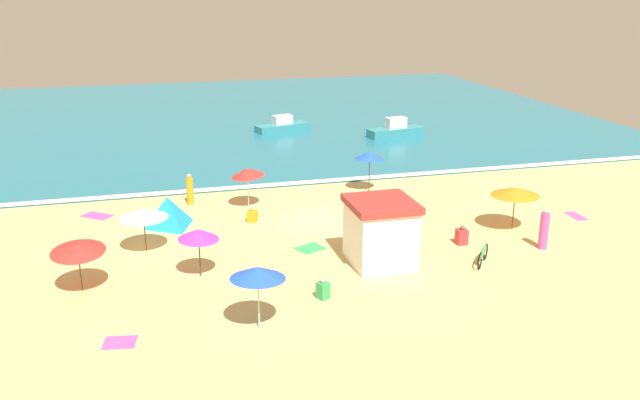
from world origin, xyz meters
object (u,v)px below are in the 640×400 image
beachgoer_2 (544,230)px  beach_umbrella_1 (78,248)px  small_boat_0 (282,126)px  small_boat_1 (396,130)px  beach_tent (168,211)px  beachgoer_5 (462,236)px  lifeguard_cabana (381,232)px  beach_umbrella_5 (143,213)px  beachgoer_4 (323,289)px  beach_umbrella_2 (515,191)px  beachgoer_3 (364,217)px  beach_umbrella_3 (258,273)px  beach_umbrella_4 (248,172)px  beach_umbrella_6 (198,234)px  beach_umbrella_0 (370,155)px  parked_bicycle (483,255)px  beachgoer_1 (190,190)px  beachgoer_0 (252,215)px

beachgoer_2 → beach_umbrella_1: bearing=177.8°
small_boat_0 → small_boat_1: (7.84, -4.19, 0.07)m
beach_tent → beachgoer_5: (12.56, -5.96, -0.34)m
lifeguard_cabana → beach_umbrella_5: size_ratio=1.21×
beachgoer_4 → beachgoer_2: bearing=11.9°
beach_umbrella_2 → beachgoer_3: size_ratio=1.56×
beach_umbrella_1 → lifeguard_cabana: bearing=-1.9°
beach_umbrella_3 → beach_umbrella_4: (1.73, 12.90, -0.15)m
beach_umbrella_1 → small_boat_1: size_ratio=0.49×
small_boat_0 → small_boat_1: small_boat_1 is taller
beach_umbrella_1 → small_boat_0: bearing=62.9°
beachgoer_2 → small_boat_1: bearing=85.4°
small_boat_1 → beach_umbrella_1: bearing=-134.1°
beach_umbrella_3 → beach_umbrella_6: 5.06m
beachgoer_3 → beach_umbrella_0: bearing=69.1°
beach_umbrella_0 → beachgoer_3: 7.04m
parked_bicycle → beachgoer_2: 3.51m
lifeguard_cabana → beach_umbrella_1: bearing=178.1°
beach_umbrella_0 → beach_umbrella_5: (-12.28, -5.82, -0.36)m
lifeguard_cabana → beach_umbrella_4: 9.63m
lifeguard_cabana → beachgoer_4: lifeguard_cabana is taller
beach_umbrella_5 → beachgoer_2: 17.43m
lifeguard_cabana → beachgoer_1: 12.20m
beachgoer_2 → beachgoer_4: beachgoer_2 is taller
beach_umbrella_4 → beachgoer_2: beach_umbrella_4 is taller
small_boat_1 → lifeguard_cabana: bearing=-112.7°
beachgoer_1 → small_boat_1: beachgoer_1 is taller
beach_umbrella_1 → beachgoer_5: size_ratio=2.54×
beach_umbrella_4 → beachgoer_1: size_ratio=1.35×
beach_umbrella_1 → beachgoer_3: size_ratio=1.19×
beachgoer_1 → beachgoer_3: beachgoer_3 is taller
beachgoer_1 → small_boat_1: size_ratio=0.37×
beach_umbrella_6 → beachgoer_0: size_ratio=2.89×
beach_umbrella_1 → beachgoer_0: size_ratio=2.86×
beach_umbrella_0 → small_boat_0: beach_umbrella_0 is taller
beach_umbrella_0 → beach_tent: size_ratio=0.84×
beach_tent → small_boat_0: size_ratio=0.62×
beach_umbrella_2 → beachgoer_0: bearing=160.1°
beach_umbrella_5 → beachgoer_2: (16.88, -4.27, -0.86)m
beach_umbrella_5 → beach_tent: bearing=70.3°
lifeguard_cabana → beachgoer_0: 7.82m
beach_umbrella_5 → beachgoer_1: beach_umbrella_5 is taller
beach_umbrella_0 → beach_umbrella_4: beach_umbrella_0 is taller
lifeguard_cabana → beachgoer_1: bearing=125.1°
beachgoer_1 → beachgoer_3: size_ratio=0.89×
beach_umbrella_0 → small_boat_0: size_ratio=0.53×
beach_umbrella_2 → beach_umbrella_0: bearing=121.3°
beachgoer_3 → beach_umbrella_2: bearing=-8.6°
beach_umbrella_3 → beachgoer_0: beach_umbrella_3 is taller
beach_umbrella_2 → beachgoer_5: bearing=-160.7°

